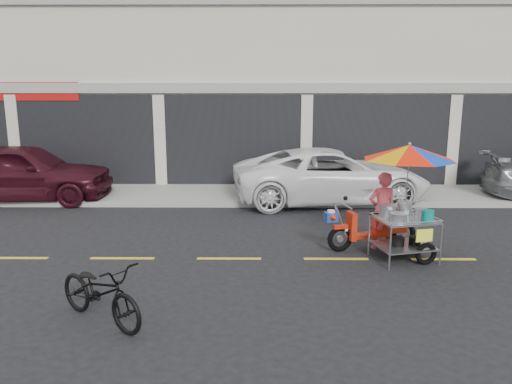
{
  "coord_description": "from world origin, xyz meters",
  "views": [
    {
      "loc": [
        -1.43,
        -8.85,
        3.17
      ],
      "look_at": [
        -1.5,
        0.6,
        1.15
      ],
      "focal_mm": 35.0,
      "sensor_mm": 36.0,
      "label": 1
    }
  ],
  "objects_px": {
    "food_vendor_rig": "(397,184)",
    "white_pickup": "(331,175)",
    "maroon_sedan": "(22,172)",
    "near_bicycle": "(100,292)"
  },
  "relations": [
    {
      "from": "food_vendor_rig",
      "to": "maroon_sedan",
      "type": "bearing_deg",
      "value": 140.16
    },
    {
      "from": "maroon_sedan",
      "to": "food_vendor_rig",
      "type": "bearing_deg",
      "value": -118.86
    },
    {
      "from": "white_pickup",
      "to": "food_vendor_rig",
      "type": "xyz_separation_m",
      "value": [
        0.6,
        -4.44,
        0.63
      ]
    },
    {
      "from": "white_pickup",
      "to": "near_bicycle",
      "type": "height_order",
      "value": "white_pickup"
    },
    {
      "from": "maroon_sedan",
      "to": "white_pickup",
      "type": "relative_size",
      "value": 0.9
    },
    {
      "from": "food_vendor_rig",
      "to": "white_pickup",
      "type": "bearing_deg",
      "value": 83.78
    },
    {
      "from": "white_pickup",
      "to": "food_vendor_rig",
      "type": "distance_m",
      "value": 4.53
    },
    {
      "from": "maroon_sedan",
      "to": "near_bicycle",
      "type": "relative_size",
      "value": 2.86
    },
    {
      "from": "white_pickup",
      "to": "maroon_sedan",
      "type": "bearing_deg",
      "value": 82.54
    },
    {
      "from": "maroon_sedan",
      "to": "white_pickup",
      "type": "bearing_deg",
      "value": -92.97
    }
  ]
}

